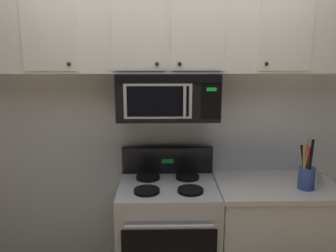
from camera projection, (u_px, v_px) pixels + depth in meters
The scene contains 8 objects.
back_wall at pixel (167, 119), 2.91m from camera, with size 5.20×0.10×2.70m, color silver.
stove_range at pixel (168, 236), 2.73m from camera, with size 0.76×0.69×1.12m.
over_range_microwave at pixel (168, 96), 2.62m from camera, with size 0.76×0.43×0.35m.
upper_cabinets at pixel (168, 35), 2.55m from camera, with size 2.50×0.36×0.55m.
counter_segment at pixel (272, 236), 2.76m from camera, with size 0.93×0.65×0.90m.
utensil_crock_blue at pixel (306, 175), 2.55m from camera, with size 0.12×0.12×0.39m.
salt_shaker at pixel (321, 178), 2.64m from camera, with size 0.05×0.05×0.11m.
pepper_mill at pixel (305, 167), 2.73m from camera, with size 0.06×0.06×0.21m, color #B7B2A8.
Camera 1 is at (-0.06, -2.07, 1.90)m, focal length 36.64 mm.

